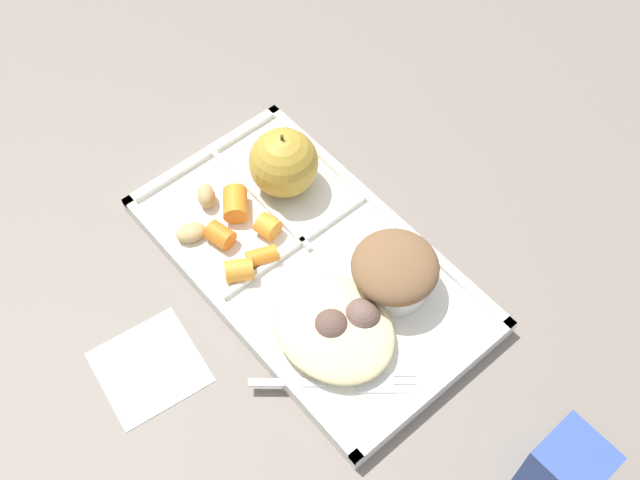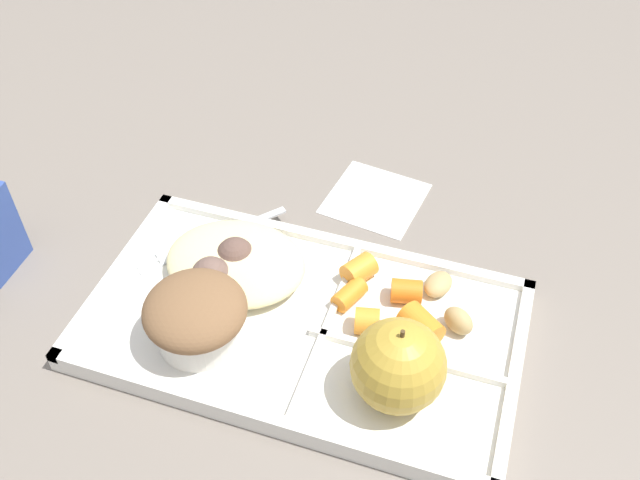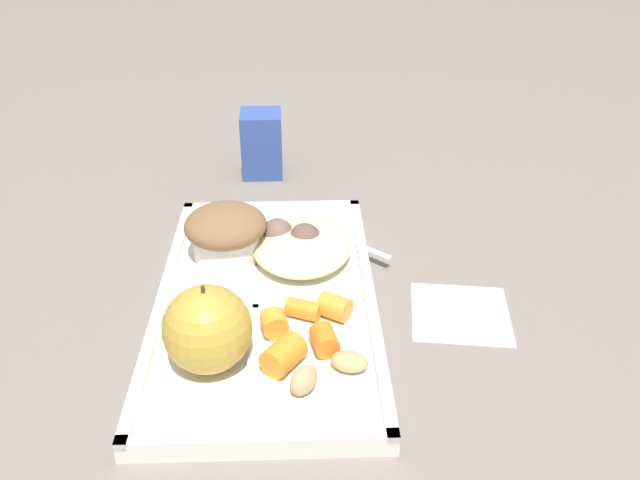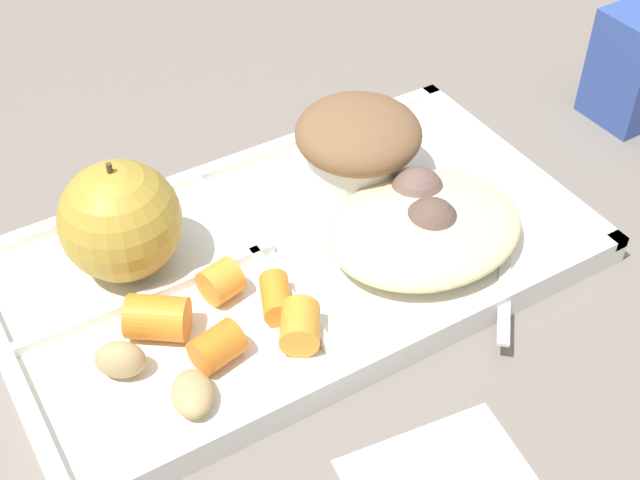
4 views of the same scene
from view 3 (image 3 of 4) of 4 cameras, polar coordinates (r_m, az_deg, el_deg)
The scene contains 17 objects.
ground at distance 0.70m, azimuth -4.55°, elevation -5.87°, with size 6.00×6.00×0.00m, color slate.
lunch_tray at distance 0.69m, azimuth -4.59°, elevation -5.39°, with size 0.40×0.22×0.02m.
green_apple at distance 0.59m, azimuth -9.65°, elevation -7.54°, with size 0.08×0.08×0.08m.
bran_muffin at distance 0.74m, azimuth -8.07°, elevation 0.69°, with size 0.09×0.09×0.06m.
carrot_slice_diagonal at distance 0.63m, azimuth -3.94°, elevation -7.14°, with size 0.02×0.02×0.02m, color orange.
carrot_slice_large at distance 0.60m, azimuth -3.15°, elevation -9.80°, with size 0.03×0.03×0.04m, color orange.
carrot_slice_center at distance 0.66m, azimuth -1.43°, elevation -5.97°, with size 0.02×0.02×0.03m, color orange.
carrot_slice_tilted at distance 0.62m, azimuth 0.39°, elevation -8.58°, with size 0.02×0.02×0.03m, color orange.
carrot_slice_near_corner at distance 0.65m, azimuth 1.23°, elevation -5.75°, with size 0.02×0.02×0.03m, color orange.
potato_chunk_wedge at distance 0.60m, azimuth 2.54°, elevation -10.39°, with size 0.03×0.02×0.02m, color tan.
potato_chunk_corner at distance 0.58m, azimuth -1.40°, elevation -11.93°, with size 0.03×0.02×0.02m, color tan.
egg_noodle_pile at distance 0.75m, azimuth -1.58°, elevation -0.34°, with size 0.14×0.11×0.03m, color beige.
meatball_front at distance 0.76m, azimuth -3.69°, elevation 0.43°, with size 0.04×0.04×0.04m, color brown.
meatball_side at distance 0.75m, azimuth -1.31°, elevation 0.02°, with size 0.04×0.04×0.04m, color brown.
plastic_fork at distance 0.80m, azimuth 0.24°, elevation 0.76°, with size 0.12×0.13×0.00m.
milk_carton at distance 0.96m, azimuth -5.02°, elevation 8.23°, with size 0.06×0.06×0.09m, color #334C99.
paper_napkin at distance 0.70m, azimuth 11.96°, elevation -6.15°, with size 0.10×0.10×0.00m, color white.
Camera 3 is at (-0.56, -0.04, 0.42)m, focal length 37.29 mm.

